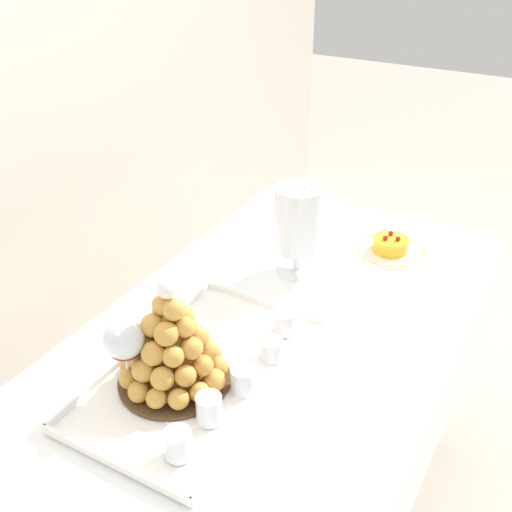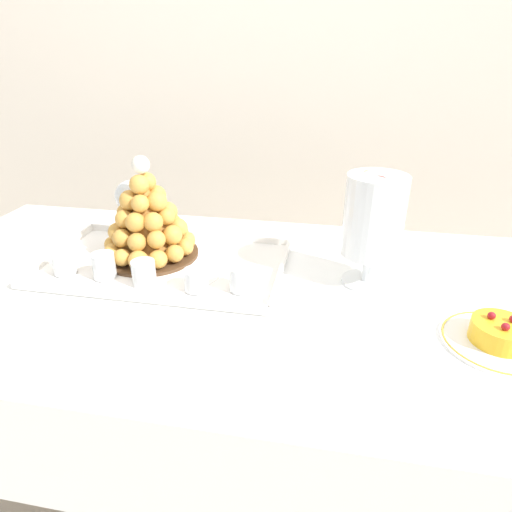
# 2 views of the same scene
# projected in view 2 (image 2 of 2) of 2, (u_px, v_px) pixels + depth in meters

# --- Properties ---
(ground_plane) EXTENTS (12.00, 12.00, 0.00)m
(ground_plane) POSITION_uv_depth(u_px,v_px,m) (231.00, 509.00, 1.32)
(ground_plane) COLOR beige
(backdrop_wall) EXTENTS (4.80, 0.10, 2.50)m
(backdrop_wall) POSITION_uv_depth(u_px,v_px,m) (286.00, 49.00, 1.69)
(backdrop_wall) COLOR silver
(backdrop_wall) RESTS_ON ground_plane
(buffet_table) EXTENTS (1.57, 0.80, 0.78)m
(buffet_table) POSITION_uv_depth(u_px,v_px,m) (223.00, 319.00, 1.02)
(buffet_table) COLOR brown
(buffet_table) RESTS_ON ground_plane
(serving_tray) EXTENTS (0.57, 0.34, 0.02)m
(serving_tray) POSITION_uv_depth(u_px,v_px,m) (165.00, 264.00, 1.05)
(serving_tray) COLOR white
(serving_tray) RESTS_ON buffet_table
(croquembouche) EXTENTS (0.23, 0.23, 0.25)m
(croquembouche) POSITION_uv_depth(u_px,v_px,m) (148.00, 221.00, 1.05)
(croquembouche) COLOR #4C331E
(croquembouche) RESTS_ON serving_tray
(dessert_cup_left) EXTENTS (0.05, 0.05, 0.06)m
(dessert_cup_left) POSITION_uv_depth(u_px,v_px,m) (64.00, 263.00, 1.00)
(dessert_cup_left) COLOR silver
(dessert_cup_left) RESTS_ON serving_tray
(dessert_cup_mid_left) EXTENTS (0.05, 0.05, 0.06)m
(dessert_cup_mid_left) POSITION_uv_depth(u_px,v_px,m) (104.00, 266.00, 0.98)
(dessert_cup_mid_left) COLOR silver
(dessert_cup_mid_left) RESTS_ON serving_tray
(dessert_cup_centre) EXTENTS (0.05, 0.05, 0.06)m
(dessert_cup_centre) POSITION_uv_depth(u_px,v_px,m) (144.00, 274.00, 0.95)
(dessert_cup_centre) COLOR silver
(dessert_cup_centre) RESTS_ON serving_tray
(dessert_cup_mid_right) EXTENTS (0.05, 0.05, 0.05)m
(dessert_cup_mid_right) POSITION_uv_depth(u_px,v_px,m) (196.00, 280.00, 0.93)
(dessert_cup_mid_right) COLOR silver
(dessert_cup_mid_right) RESTS_ON serving_tray
(dessert_cup_right) EXTENTS (0.05, 0.05, 0.05)m
(dessert_cup_right) POSITION_uv_depth(u_px,v_px,m) (241.00, 279.00, 0.93)
(dessert_cup_right) COLOR silver
(dessert_cup_right) RESTS_ON serving_tray
(macaron_goblet) EXTENTS (0.13, 0.13, 0.25)m
(macaron_goblet) POSITION_uv_depth(u_px,v_px,m) (374.00, 217.00, 0.91)
(macaron_goblet) COLOR white
(macaron_goblet) RESTS_ON buffet_table
(fruit_tart_plate) EXTENTS (0.19, 0.19, 0.06)m
(fruit_tart_plate) POSITION_uv_depth(u_px,v_px,m) (499.00, 337.00, 0.78)
(fruit_tart_plate) COLOR white
(fruit_tart_plate) RESTS_ON buffet_table
(wine_glass) EXTENTS (0.08, 0.08, 0.18)m
(wine_glass) POSITION_uv_depth(u_px,v_px,m) (132.00, 199.00, 1.10)
(wine_glass) COLOR silver
(wine_glass) RESTS_ON buffet_table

